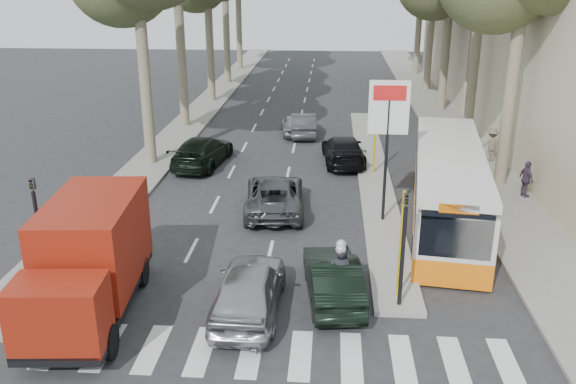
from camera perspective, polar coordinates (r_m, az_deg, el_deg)
name	(u,v)px	position (r m, az deg, el deg)	size (l,w,h in m)	color
ground	(292,281)	(19.69, 0.34, -8.29)	(120.00, 120.00, 0.00)	#28282B
sidewalk_right	(439,113)	(43.95, 13.91, 7.22)	(3.20, 70.00, 0.12)	gray
median_left	(211,101)	(47.14, -7.23, 8.48)	(2.40, 64.00, 0.12)	gray
traffic_island	(373,173)	(29.86, 7.98, 1.74)	(1.50, 26.00, 0.16)	gray
billboard	(388,131)	(23.10, 9.30, 5.63)	(1.50, 12.10, 5.60)	yellow
traffic_light_island	(404,231)	(17.36, 10.82, -3.61)	(0.16, 0.41, 3.60)	black
traffic_light_left	(36,214)	(19.72, -22.48, -1.91)	(0.16, 0.41, 3.60)	black
silver_hatchback	(249,288)	(17.67, -3.69, -8.99)	(1.84, 4.57, 1.56)	#A3A4AB
dark_hatchback	(333,277)	(18.45, 4.20, -7.97)	(1.47, 4.21, 1.39)	black
queue_car_a	(275,195)	(24.95, -1.27, -0.26)	(2.32, 5.03, 1.40)	#464A4E
queue_car_b	(343,150)	(31.38, 5.19, 3.95)	(1.97, 4.85, 1.41)	black
queue_car_c	(294,125)	(36.95, 0.53, 6.32)	(1.43, 3.55, 1.21)	#97999E
queue_car_d	(303,124)	(36.71, 1.45, 6.34)	(1.43, 4.11, 1.35)	#46474D
queue_car_e	(202,151)	(31.17, -8.02, 3.79)	(2.07, 5.10, 1.48)	black
red_truck	(89,259)	(18.11, -18.10, -5.94)	(2.77, 6.24, 3.24)	black
city_bus	(448,185)	(24.27, 14.73, 0.63)	(3.90, 11.44, 2.96)	orange
motorcycle	(340,275)	(18.13, 4.90, -7.73)	(0.86, 2.37, 2.01)	black
pedestrian_near	(526,179)	(28.07, 21.40, 1.13)	(0.93, 0.46, 1.59)	#41324B
pedestrian_far	(492,145)	(32.90, 18.53, 4.23)	(1.11, 0.49, 1.72)	#6B6250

